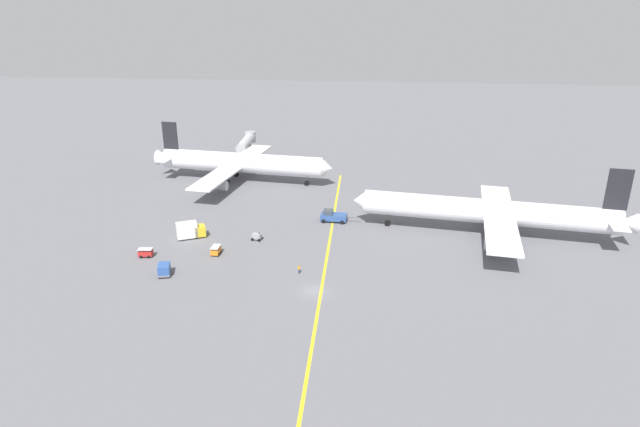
% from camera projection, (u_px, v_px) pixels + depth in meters
% --- Properties ---
extents(ground_plane, '(600.00, 600.00, 0.00)m').
position_uv_depth(ground_plane, '(314.00, 291.00, 91.50)').
color(ground_plane, slate).
extents(taxiway_stripe, '(4.95, 119.94, 0.01)m').
position_uv_depth(taxiway_stripe, '(325.00, 265.00, 100.70)').
color(taxiway_stripe, yellow).
rests_on(taxiway_stripe, ground).
extents(airliner_at_gate_left, '(51.99, 48.14, 15.86)m').
position_uv_depth(airliner_at_gate_left, '(241.00, 163.00, 149.63)').
color(airliner_at_gate_left, silver).
rests_on(airliner_at_gate_left, ground).
extents(airliner_being_pushed, '(57.41, 41.47, 16.29)m').
position_uv_depth(airliner_being_pushed, '(489.00, 212.00, 112.69)').
color(airliner_being_pushed, silver).
rests_on(airliner_being_pushed, ground).
extents(pushback_tug, '(9.14, 3.48, 2.96)m').
position_uv_depth(pushback_tug, '(333.00, 216.00, 121.61)').
color(pushback_tug, '#2D4C8C').
rests_on(pushback_tug, ground).
extents(gse_container_dolly_flat, '(2.99, 3.68, 2.15)m').
position_uv_depth(gse_container_dolly_flat, '(164.00, 269.00, 96.59)').
color(gse_container_dolly_flat, slate).
rests_on(gse_container_dolly_flat, ground).
extents(gse_catering_truck_tall, '(6.29, 4.82, 3.50)m').
position_uv_depth(gse_catering_truck_tall, '(190.00, 230.00, 112.45)').
color(gse_catering_truck_tall, gold).
rests_on(gse_catering_truck_tall, ground).
extents(gse_baggage_cart_trailing, '(2.91, 1.92, 1.71)m').
position_uv_depth(gse_baggage_cart_trailing, '(146.00, 253.00, 104.00)').
color(gse_baggage_cart_trailing, red).
rests_on(gse_baggage_cart_trailing, ground).
extents(gse_gpu_cart_small, '(2.37, 1.98, 1.90)m').
position_uv_depth(gse_gpu_cart_small, '(257.00, 236.00, 111.75)').
color(gse_gpu_cart_small, gray).
rests_on(gse_gpu_cart_small, ground).
extents(gse_baggage_cart_near_cluster, '(1.63, 2.75, 1.71)m').
position_uv_depth(gse_baggage_cart_near_cluster, '(216.00, 250.00, 105.03)').
color(gse_baggage_cart_near_cluster, orange).
rests_on(gse_baggage_cart_near_cluster, ground).
extents(ground_crew_ramp_agent_by_cones, '(0.36, 0.36, 1.70)m').
position_uv_depth(ground_crew_ramp_agent_by_cones, '(299.00, 269.00, 97.33)').
color(ground_crew_ramp_agent_by_cones, '#2D3351').
rests_on(ground_crew_ramp_agent_by_cones, ground).
extents(jet_bridge, '(4.93, 20.23, 6.19)m').
position_uv_depth(jet_bridge, '(247.00, 141.00, 178.44)').
color(jet_bridge, '#B7B7BC').
rests_on(jet_bridge, ground).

